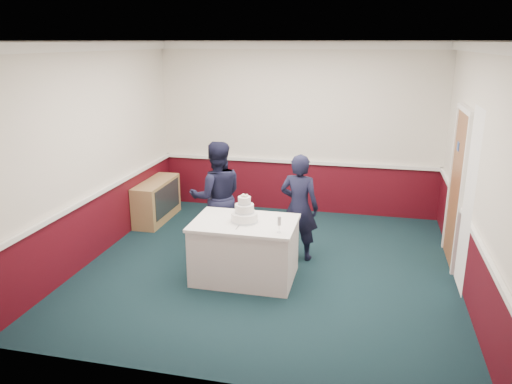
% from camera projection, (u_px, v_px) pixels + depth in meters
% --- Properties ---
extents(ground, '(5.00, 5.00, 0.00)m').
position_uv_depth(ground, '(269.00, 266.00, 6.92)').
color(ground, '#11262B').
rests_on(ground, ground).
extents(room_shell, '(5.00, 5.00, 3.00)m').
position_uv_depth(room_shell, '(284.00, 119.00, 6.90)').
color(room_shell, silver).
rests_on(room_shell, ground).
extents(sideboard, '(0.41, 1.20, 0.70)m').
position_uv_depth(sideboard, '(157.00, 201.00, 8.63)').
color(sideboard, '#9A704B').
rests_on(sideboard, ground).
extents(cake_table, '(1.32, 0.92, 0.79)m').
position_uv_depth(cake_table, '(245.00, 250.00, 6.48)').
color(cake_table, white).
rests_on(cake_table, ground).
extents(wedding_cake, '(0.35, 0.35, 0.36)m').
position_uv_depth(wedding_cake, '(244.00, 213.00, 6.34)').
color(wedding_cake, white).
rests_on(wedding_cake, cake_table).
extents(cake_knife, '(0.02, 0.22, 0.00)m').
position_uv_depth(cake_knife, '(238.00, 226.00, 6.19)').
color(cake_knife, silver).
rests_on(cake_knife, cake_table).
extents(champagne_flute, '(0.05, 0.05, 0.21)m').
position_uv_depth(champagne_flute, '(279.00, 222.00, 5.96)').
color(champagne_flute, silver).
rests_on(champagne_flute, cake_table).
extents(person_man, '(0.97, 0.88, 1.64)m').
position_uv_depth(person_man, '(217.00, 197.00, 7.27)').
color(person_man, black).
rests_on(person_man, ground).
extents(person_woman, '(0.61, 0.45, 1.53)m').
position_uv_depth(person_woman, '(299.00, 207.00, 6.99)').
color(person_woman, black).
rests_on(person_woman, ground).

